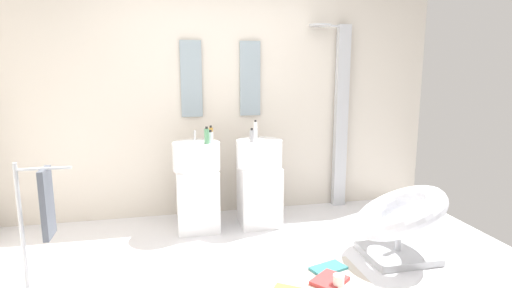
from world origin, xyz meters
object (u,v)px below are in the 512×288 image
object	(u,v)px
magazine_red	(330,281)
soap_bottle_clear	(210,137)
shower_column	(340,113)
towel_rack	(43,206)
soap_bottle_white	(255,130)
soap_bottle_green	(207,136)
pedestal_sink_right	(259,180)
coffee_mug	(339,281)
lounge_chair	(400,218)
magazine_teal	(328,268)
soap_bottle_amber	(211,134)
soap_bottle_grey	(252,136)
pedestal_sink_left	(197,184)

from	to	relation	value
magazine_red	soap_bottle_clear	size ratio (longest dim) A/B	2.08
shower_column	towel_rack	size ratio (longest dim) A/B	2.16
soap_bottle_white	soap_bottle_green	bearing A→B (deg)	-158.56
pedestal_sink_right	coffee_mug	distance (m)	1.46
lounge_chair	magazine_red	bearing A→B (deg)	-158.20
coffee_mug	lounge_chair	bearing A→B (deg)	28.25
magazine_teal	shower_column	bearing A→B (deg)	46.42
lounge_chair	towel_rack	distance (m)	2.77
magazine_teal	soap_bottle_clear	distance (m)	1.61
pedestal_sink_right	coffee_mug	xyz separation A→B (m)	(0.28, -1.37, -0.41)
towel_rack	soap_bottle_green	bearing A→B (deg)	33.54
magazine_teal	soap_bottle_amber	bearing A→B (deg)	106.78
magazine_red	soap_bottle_green	size ratio (longest dim) A/B	1.58
towel_rack	coffee_mug	world-z (taller)	towel_rack
lounge_chair	soap_bottle_grey	bearing A→B (deg)	138.96
shower_column	soap_bottle_grey	xyz separation A→B (m)	(-1.12, -0.46, -0.14)
magazine_teal	towel_rack	bearing A→B (deg)	156.89
coffee_mug	soap_bottle_clear	world-z (taller)	soap_bottle_clear
pedestal_sink_left	soap_bottle_white	xyz separation A→B (m)	(0.61, 0.12, 0.50)
shower_column	towel_rack	distance (m)	3.12
soap_bottle_amber	soap_bottle_grey	bearing A→B (deg)	-15.20
pedestal_sink_left	towel_rack	world-z (taller)	pedestal_sink_left
magazine_red	magazine_teal	bearing A→B (deg)	33.05
magazine_red	coffee_mug	bearing A→B (deg)	-105.63
pedestal_sink_right	soap_bottle_grey	distance (m)	0.48
magazine_teal	soap_bottle_white	distance (m)	1.57
soap_bottle_green	magazine_teal	bearing A→B (deg)	-50.24
magazine_red	soap_bottle_clear	world-z (taller)	soap_bottle_clear
pedestal_sink_right	magazine_red	distance (m)	1.39
magazine_teal	pedestal_sink_left	bearing A→B (deg)	112.50
towel_rack	coffee_mug	size ratio (longest dim) A/B	9.46
soap_bottle_grey	soap_bottle_green	world-z (taller)	soap_bottle_green
pedestal_sink_right	soap_bottle_clear	bearing A→B (deg)	-174.94
coffee_mug	soap_bottle_clear	bearing A→B (deg)	120.00
towel_rack	soap_bottle_amber	world-z (taller)	soap_bottle_amber
shower_column	soap_bottle_amber	distance (m)	1.55
soap_bottle_grey	soap_bottle_clear	bearing A→B (deg)	176.67
lounge_chair	soap_bottle_white	world-z (taller)	soap_bottle_white
magazine_red	soap_bottle_white	xyz separation A→B (m)	(-0.26, 1.41, 0.94)
magazine_teal	soap_bottle_white	xyz separation A→B (m)	(-0.33, 1.21, 0.94)
pedestal_sink_right	magazine_teal	distance (m)	1.23
soap_bottle_grey	soap_bottle_white	size ratio (longest dim) A/B	0.71
coffee_mug	soap_bottle_white	xyz separation A→B (m)	(-0.29, 1.49, 0.90)
shower_column	soap_bottle_clear	bearing A→B (deg)	-163.88
soap_bottle_amber	soap_bottle_green	bearing A→B (deg)	-112.89
pedestal_sink_left	magazine_red	distance (m)	1.62
towel_rack	soap_bottle_grey	size ratio (longest dim) A/B	7.11
lounge_chair	soap_bottle_green	xyz separation A→B (m)	(-1.51, 0.91, 0.60)
lounge_chair	soap_bottle_clear	distance (m)	1.85
pedestal_sink_left	soap_bottle_amber	world-z (taller)	soap_bottle_amber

